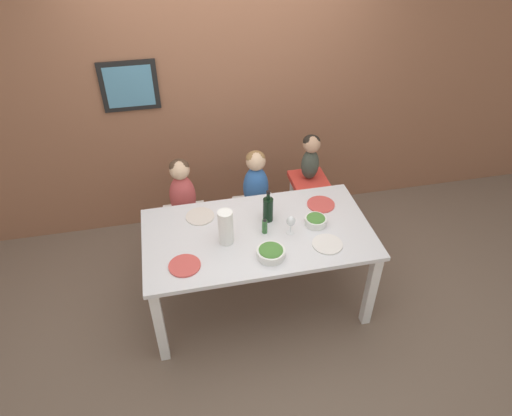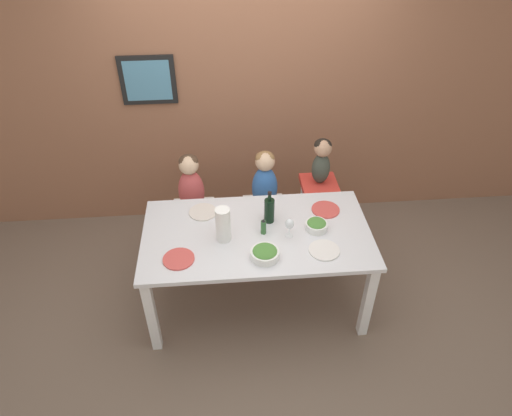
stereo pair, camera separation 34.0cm
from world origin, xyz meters
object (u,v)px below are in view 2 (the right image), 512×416
dinner_plate_back_left (203,212)px  wine_glass_near (290,224)px  chair_right_highchair (318,198)px  wine_bottle (269,210)px  dinner_plate_back_right (326,210)px  dinner_plate_front_right (324,250)px  person_child_left (191,183)px  dinner_plate_front_left (179,259)px  chair_far_center (264,213)px  person_baby_right (322,158)px  chair_far_left (194,217)px  salad_bowl_small (316,225)px  paper_towel_roll (223,225)px  person_child_center (265,180)px  salad_bowl_large (265,253)px

dinner_plate_back_left → wine_glass_near: bearing=-27.2°
chair_right_highchair → wine_bottle: size_ratio=2.60×
dinner_plate_back_right → dinner_plate_front_right: bearing=-102.9°
person_child_left → dinner_plate_back_left: bearing=-74.9°
person_child_left → dinner_plate_front_left: bearing=-93.6°
chair_right_highchair → wine_bottle: (-0.51, -0.55, 0.32)m
wine_glass_near → chair_right_highchair: bearing=62.7°
wine_bottle → person_child_left: bearing=138.6°
chair_far_center → person_baby_right: size_ratio=1.12×
person_baby_right → chair_right_highchair: bearing=-90.0°
dinner_plate_front_left → chair_far_center: bearing=52.7°
chair_far_left → dinner_plate_back_left: (0.11, -0.41, 0.37)m
chair_far_center → salad_bowl_small: salad_bowl_small is taller
chair_far_center → salad_bowl_small: (0.33, -0.68, 0.41)m
person_baby_right → paper_towel_roll: (-0.87, -0.74, -0.07)m
chair_far_center → dinner_plate_front_right: 1.05m
person_child_left → paper_towel_roll: size_ratio=2.05×
person_child_center → salad_bowl_large: 0.96m
wine_glass_near → dinner_plate_back_right: bearing=39.8°
wine_bottle → dinner_plate_back_right: bearing=11.4°
person_child_center → paper_towel_roll: 0.84m
salad_bowl_small → dinner_plate_front_right: salad_bowl_small is taller
paper_towel_roll → dinner_plate_back_right: paper_towel_roll is taller
dinner_plate_front_left → dinner_plate_back_right: (1.15, 0.47, 0.00)m
wine_bottle → dinner_plate_front_left: (-0.68, -0.38, -0.10)m
chair_far_left → dinner_plate_front_left: dinner_plate_front_left is taller
chair_right_highchair → dinner_plate_front_right: 0.96m
chair_far_center → paper_towel_roll: bearing=-117.4°
chair_right_highchair → person_child_center: 0.54m
salad_bowl_large → dinner_plate_back_left: (-0.44, 0.55, -0.03)m
salad_bowl_large → chair_far_center: bearing=84.3°
salad_bowl_small → dinner_plate_front_right: (0.01, -0.25, -0.03)m
chair_right_highchair → salad_bowl_large: bearing=-121.5°
dinner_plate_back_right → dinner_plate_back_left: bearing=177.0°
wine_bottle → chair_right_highchair: bearing=47.1°
chair_far_left → person_baby_right: bearing=0.1°
chair_right_highchair → wine_glass_near: wine_glass_near is taller
chair_far_left → wine_bottle: size_ratio=1.73×
dinner_plate_back_left → dinner_plate_front_left: bearing=-107.9°
salad_bowl_small → dinner_plate_back_right: bearing=61.3°
salad_bowl_small → dinner_plate_front_left: (-1.03, -0.25, -0.03)m
chair_far_left → person_child_left: (0.00, 0.00, 0.38)m
person_child_left → paper_towel_roll: bearing=-70.0°
wine_bottle → salad_bowl_large: wine_bottle is taller
chair_far_center → salad_bowl_large: size_ratio=2.33×
person_child_left → salad_bowl_small: 1.19m
person_child_center → dinner_plate_front_left: 1.17m
salad_bowl_large → dinner_plate_front_right: size_ratio=0.92×
chair_far_left → chair_right_highchair: 1.15m
salad_bowl_large → dinner_plate_front_right: (0.44, 0.03, -0.03)m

